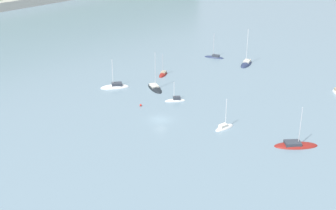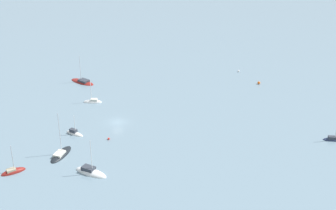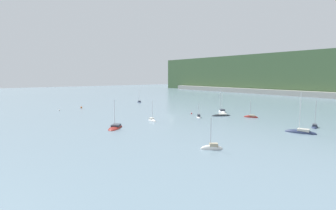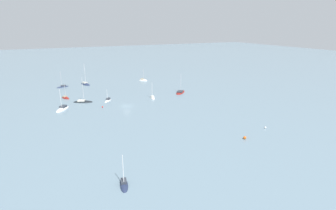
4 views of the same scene
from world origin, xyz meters
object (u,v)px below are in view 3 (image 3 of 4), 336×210
Objects in this scene: sailboat_1 at (301,132)px; sailboat_5 at (315,127)px; sailboat_7 at (199,117)px; sailboat_8 at (222,112)px; sailboat_9 at (115,128)px; mooring_buoy_2 at (81,107)px; sailboat_4 at (152,121)px; sailboat_0 at (212,149)px; mooring_buoy_1 at (59,110)px; mooring_buoy_0 at (192,113)px; sailboat_6 at (139,102)px; sailboat_3 at (251,117)px; sailboat_2 at (221,116)px.

sailboat_1 reaches higher than sailboat_5.
sailboat_8 reaches higher than sailboat_7.
sailboat_9 reaches higher than mooring_buoy_2.
sailboat_4 is 36.29m from sailboat_8.
sailboat_7 is at bearing -94.03° from sailboat_0.
sailboat_8 is at bearing 99.31° from sailboat_4.
sailboat_8 is at bearing -104.83° from sailboat_0.
sailboat_9 reaches higher than mooring_buoy_1.
mooring_buoy_0 is (-43.21, -10.84, 0.13)m from sailboat_5.
mooring_buoy_1 is at bearing 85.01° from sailboat_8.
sailboat_5 is (39.15, 33.11, 0.03)m from sailboat_4.
sailboat_5 is at bearing -117.25° from sailboat_7.
sailboat_6 is at bearing 102.02° from mooring_buoy_1.
sailboat_4 is 1.37× the size of sailboat_7.
sailboat_9 is at bearing 128.47° from sailboat_7.
sailboat_8 is (-40.54, 14.58, 0.01)m from sailboat_1.
sailboat_9 is 50.28m from mooring_buoy_1.
sailboat_1 is at bearing 24.45° from mooring_buoy_1.
mooring_buoy_0 is 0.63× the size of mooring_buoy_2.
sailboat_1 is at bearing 88.70° from sailboat_9.
sailboat_6 reaches higher than sailboat_3.
sailboat_0 is 1.39× the size of sailboat_7.
sailboat_2 reaches higher than sailboat_3.
sailboat_0 is 14.54× the size of mooring_buoy_0.
sailboat_7 is (61.10, -11.21, 0.02)m from sailboat_6.
sailboat_1 is 95.90m from mooring_buoy_1.
sailboat_5 is at bearing 14.08° from mooring_buoy_0.
sailboat_8 is 16.66× the size of mooring_buoy_0.
sailboat_0 is 0.87× the size of sailboat_8.
sailboat_3 is 0.80× the size of sailboat_8.
sailboat_0 is 83.86m from mooring_buoy_1.
sailboat_4 is 64.15m from sailboat_6.
sailboat_6 is at bearing 70.62° from sailboat_5.
sailboat_9 reaches higher than sailboat_7.
sailboat_8 reaches higher than mooring_buoy_0.
sailboat_5 is (32.48, 5.17, 0.04)m from sailboat_2.
sailboat_8 is (-0.11, 36.29, 0.01)m from sailboat_4.
mooring_buoy_2 is at bearing 76.60° from sailboat_8.
mooring_buoy_0 is at bearing -36.89° from sailboat_2.
sailboat_3 is 11.94× the size of mooring_buoy_1.
sailboat_1 is 45.90m from sailboat_4.
mooring_buoy_1 is at bearing -73.10° from mooring_buoy_2.
sailboat_0 is at bearing 154.96° from sailboat_5.
sailboat_4 is 9.12× the size of mooring_buoy_2.
sailboat_5 reaches higher than sailboat_4.
mooring_buoy_0 is at bearing 144.71° from sailboat_9.
sailboat_7 is (-2.55, -9.67, 0.05)m from sailboat_2.
sailboat_3 is 8.47× the size of mooring_buoy_2.
mooring_buoy_0 is at bearing -91.50° from sailboat_0.
sailboat_2 is at bearing 31.57° from mooring_buoy_2.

